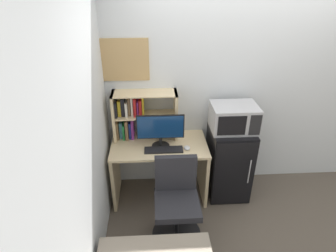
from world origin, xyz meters
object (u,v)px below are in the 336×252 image
object	(u,v)px
hutch_bookshelf	(136,113)
computer_mouse	(187,148)
keyboard	(164,150)
mini_fridge	(228,161)
desk_chair	(176,205)
microwave	(234,118)
monitor	(160,129)
wall_corkboard	(122,60)

from	to	relation	value
hutch_bookshelf	computer_mouse	world-z (taller)	hutch_bookshelf
keyboard	mini_fridge	world-z (taller)	mini_fridge
hutch_bookshelf	computer_mouse	xyz separation A→B (m)	(0.56, -0.32, -0.29)
keyboard	desk_chair	distance (m)	0.61
microwave	desk_chair	distance (m)	1.15
computer_mouse	mini_fridge	size ratio (longest dim) A/B	0.10
mini_fridge	microwave	size ratio (longest dim) A/B	1.77
mini_fridge	desk_chair	xyz separation A→B (m)	(-0.69, -0.63, -0.07)
monitor	microwave	xyz separation A→B (m)	(0.83, 0.08, 0.08)
desk_chair	wall_corkboard	distance (m)	1.65
monitor	mini_fridge	size ratio (longest dim) A/B	0.58
computer_mouse	mini_fridge	distance (m)	0.64
hutch_bookshelf	keyboard	size ratio (longest dim) A/B	1.73
microwave	desk_chair	bearing A→B (deg)	-137.70
monitor	microwave	size ratio (longest dim) A/B	1.03
hutch_bookshelf	monitor	world-z (taller)	hutch_bookshelf
computer_mouse	hutch_bookshelf	bearing A→B (deg)	150.84
monitor	mini_fridge	world-z (taller)	monitor
monitor	desk_chair	xyz separation A→B (m)	(0.14, -0.55, -0.59)
mini_fridge	microwave	distance (m)	0.60
computer_mouse	keyboard	bearing A→B (deg)	-176.14
desk_chair	computer_mouse	bearing A→B (deg)	72.21
microwave	mini_fridge	bearing A→B (deg)	-90.20
hutch_bookshelf	monitor	bearing A→B (deg)	-42.24
microwave	wall_corkboard	distance (m)	1.40
monitor	wall_corkboard	world-z (taller)	wall_corkboard
keyboard	mini_fridge	size ratio (longest dim) A/B	0.47
hutch_bookshelf	keyboard	world-z (taller)	hutch_bookshelf
hutch_bookshelf	computer_mouse	size ratio (longest dim) A/B	7.95
desk_chair	keyboard	bearing A→B (deg)	103.12
microwave	wall_corkboard	bearing A→B (deg)	167.62
monitor	desk_chair	size ratio (longest dim) A/B	0.60
mini_fridge	wall_corkboard	xyz separation A→B (m)	(-1.23, 0.27, 1.20)
monitor	computer_mouse	bearing A→B (deg)	-13.01
hutch_bookshelf	microwave	distance (m)	1.12
wall_corkboard	keyboard	bearing A→B (deg)	-45.43
microwave	wall_corkboard	size ratio (longest dim) A/B	0.85
keyboard	microwave	world-z (taller)	microwave
mini_fridge	desk_chair	world-z (taller)	mini_fridge
keyboard	wall_corkboard	size ratio (longest dim) A/B	0.72
keyboard	mini_fridge	distance (m)	0.87
monitor	desk_chair	distance (m)	0.82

